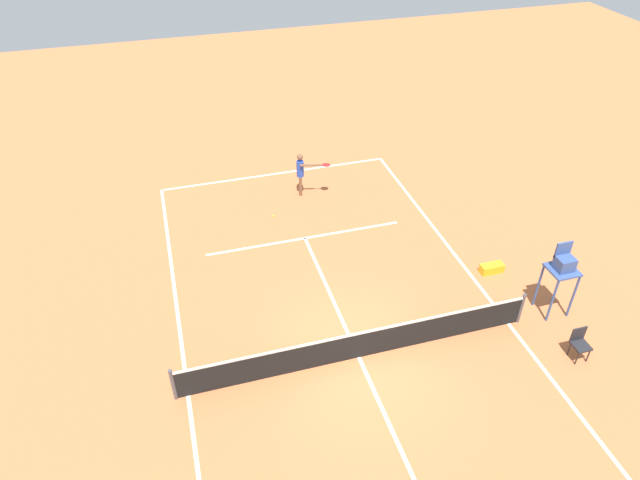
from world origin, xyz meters
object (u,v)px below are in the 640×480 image
Objects in this scene: umpire_chair at (562,269)px; courtside_chair_near at (580,342)px; tennis_ball at (273,216)px; equipment_bag at (492,268)px; player_serving at (302,171)px.

umpire_chair reaches higher than courtside_chair_near.
equipment_bag is (-6.14, 5.11, 0.12)m from tennis_ball.
player_serving is at bearing -53.43° from equipment_bag.
player_serving reaches higher than tennis_ball.
courtside_chair_near is at bearing 40.69° from player_serving.
tennis_ball is 0.03× the size of umpire_chair.
player_serving is 7.95m from equipment_bag.
courtside_chair_near is (-6.52, 8.98, 0.50)m from tennis_ball.
player_serving is 10.07m from umpire_chair.
tennis_ball is at bearing -46.08° from umpire_chair.
umpire_chair is at bearing 133.92° from tennis_ball.
equipment_bag is (0.38, -3.87, -0.38)m from courtside_chair_near.
courtside_chair_near is at bearing 95.58° from equipment_bag.
equipment_bag is at bearing -69.56° from umpire_chair.
tennis_ball is at bearing -54.01° from courtside_chair_near.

